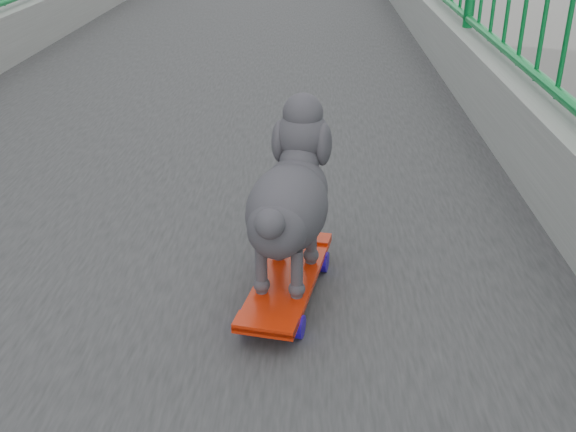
# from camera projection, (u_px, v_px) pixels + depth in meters

# --- Properties ---
(railing) EXTENTS (3.00, 24.00, 1.42)m
(railing) POSITION_uv_depth(u_px,v_px,m) (128.00, 178.00, 2.00)
(railing) COLOR gray
(railing) RESTS_ON footbridge
(skateboard) EXTENTS (0.25, 0.53, 0.07)m
(skateboard) POSITION_uv_depth(u_px,v_px,m) (287.00, 282.00, 1.78)
(skateboard) COLOR red
(skateboard) RESTS_ON footbridge
(poodle) EXTENTS (0.26, 0.48, 0.40)m
(poodle) POSITION_uv_depth(u_px,v_px,m) (290.00, 197.00, 1.70)
(poodle) COLOR #2D2B30
(poodle) RESTS_ON skateboard
(car_0) EXTENTS (1.90, 4.72, 1.61)m
(car_0) POSITION_uv_depth(u_px,v_px,m) (91.00, 157.00, 20.07)
(car_0) COLOR black
(car_0) RESTS_ON ground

